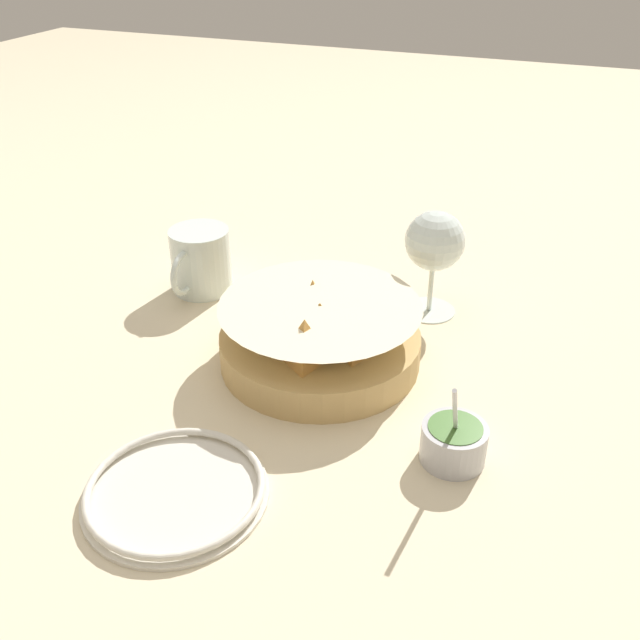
{
  "coord_description": "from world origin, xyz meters",
  "views": [
    {
      "loc": [
        0.74,
        0.3,
        0.53
      ],
      "look_at": [
        0.03,
        0.02,
        0.06
      ],
      "focal_mm": 40.0,
      "sensor_mm": 36.0,
      "label": 1
    }
  ],
  "objects_px": {
    "side_plate": "(175,490)",
    "sauce_cup": "(454,441)",
    "wine_glass": "(435,244)",
    "food_basket": "(321,337)",
    "beer_mug": "(201,263)"
  },
  "relations": [
    {
      "from": "side_plate",
      "to": "sauce_cup",
      "type": "bearing_deg",
      "value": 122.06
    },
    {
      "from": "wine_glass",
      "to": "sauce_cup",
      "type": "bearing_deg",
      "value": 18.28
    },
    {
      "from": "food_basket",
      "to": "wine_glass",
      "type": "xyz_separation_m",
      "value": [
        -0.18,
        0.1,
        0.07
      ]
    },
    {
      "from": "side_plate",
      "to": "beer_mug",
      "type": "bearing_deg",
      "value": -154.32
    },
    {
      "from": "wine_glass",
      "to": "side_plate",
      "type": "bearing_deg",
      "value": -18.09
    },
    {
      "from": "sauce_cup",
      "to": "wine_glass",
      "type": "height_order",
      "value": "wine_glass"
    },
    {
      "from": "wine_glass",
      "to": "beer_mug",
      "type": "bearing_deg",
      "value": -79.64
    },
    {
      "from": "side_plate",
      "to": "food_basket",
      "type": "bearing_deg",
      "value": 169.71
    },
    {
      "from": "sauce_cup",
      "to": "side_plate",
      "type": "xyz_separation_m",
      "value": [
        0.16,
        -0.25,
        -0.02
      ]
    },
    {
      "from": "beer_mug",
      "to": "wine_glass",
      "type": "bearing_deg",
      "value": 100.36
    },
    {
      "from": "wine_glass",
      "to": "side_plate",
      "type": "xyz_separation_m",
      "value": [
        0.46,
        -0.15,
        -0.1
      ]
    },
    {
      "from": "sauce_cup",
      "to": "wine_glass",
      "type": "bearing_deg",
      "value": -161.72
    },
    {
      "from": "beer_mug",
      "to": "side_plate",
      "type": "relative_size",
      "value": 0.67
    },
    {
      "from": "sauce_cup",
      "to": "wine_glass",
      "type": "distance_m",
      "value": 0.33
    },
    {
      "from": "wine_glass",
      "to": "beer_mug",
      "type": "distance_m",
      "value": 0.35
    }
  ]
}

